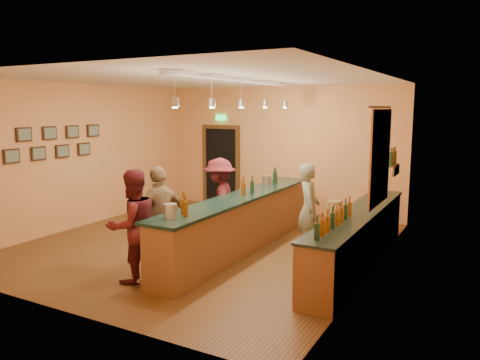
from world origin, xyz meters
The scene contains 18 objects.
floor centered at (0.00, 0.00, 0.00)m, with size 7.00×7.00×0.00m, color #552E18.
ceiling centered at (0.00, 0.00, 3.20)m, with size 6.50×7.00×0.02m, color silver.
wall_back centered at (0.00, 3.50, 1.60)m, with size 6.50×0.02×3.20m, color #E29854.
wall_front centered at (0.00, -3.50, 1.60)m, with size 6.50×0.02×3.20m, color #E29854.
wall_left centered at (-3.25, 0.00, 1.60)m, with size 0.02×7.00×3.20m, color #E29854.
wall_right centered at (3.25, 0.00, 1.60)m, with size 0.02×7.00×3.20m, color #E29854.
doorway centered at (-1.70, 3.47, 1.13)m, with size 1.15×0.09×2.48m.
tapestry centered at (3.23, 0.40, 1.85)m, with size 0.03×1.40×1.60m, color maroon.
bottle_shelf centered at (3.17, 1.90, 1.67)m, with size 0.17×0.55×0.54m.
picture_grid centered at (-3.21, -0.75, 1.95)m, with size 0.06×2.20×0.70m, color #382111, non-canonical shape.
back_counter centered at (2.97, 0.18, 0.49)m, with size 0.60×4.55×1.27m.
tasting_bar centered at (0.81, 0.00, 0.61)m, with size 0.74×5.10×1.38m.
pendant_track centered at (0.81, 0.00, 2.98)m, with size 0.11×4.60×0.50m.
bartender centered at (1.97, 0.47, 0.83)m, with size 0.61×0.40×1.67m, color gray.
customer_a centered at (0.12, -2.20, 0.88)m, with size 0.85×0.66×1.75m, color #59191E.
customer_b centered at (0.10, -1.52, 0.86)m, with size 1.01×0.42×1.73m, color #997A51.
customer_c centered at (0.26, 0.13, 0.86)m, with size 1.10×0.64×1.71m, color #59191E.
bar_stool centered at (1.92, 2.20, 0.52)m, with size 0.32×0.32×0.67m.
Camera 1 is at (4.89, -7.52, 2.67)m, focal length 35.00 mm.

